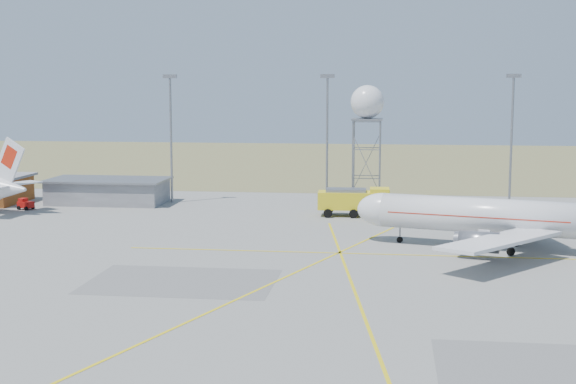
# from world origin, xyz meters

# --- Properties ---
(ground) EXTENTS (400.00, 400.00, 0.00)m
(ground) POSITION_xyz_m (0.00, 0.00, 0.00)
(ground) COLOR gray
(ground) RESTS_ON ground
(grass_strip) EXTENTS (400.00, 120.00, 0.03)m
(grass_strip) POSITION_xyz_m (0.00, 140.00, 0.01)
(grass_strip) COLOR olive
(grass_strip) RESTS_ON ground
(building_grey) EXTENTS (19.00, 10.00, 3.90)m
(building_grey) POSITION_xyz_m (-45.00, 64.00, 1.97)
(building_grey) COLOR gray
(building_grey) RESTS_ON ground
(mast_a) EXTENTS (2.20, 0.50, 20.50)m
(mast_a) POSITION_xyz_m (-35.00, 66.00, 12.07)
(mast_a) COLOR gray
(mast_a) RESTS_ON ground
(mast_b) EXTENTS (2.20, 0.50, 20.50)m
(mast_b) POSITION_xyz_m (-10.00, 66.00, 12.07)
(mast_b) COLOR gray
(mast_b) RESTS_ON ground
(mast_c) EXTENTS (2.20, 0.50, 20.50)m
(mast_c) POSITION_xyz_m (18.00, 66.00, 12.07)
(mast_c) COLOR gray
(mast_c) RESTS_ON ground
(airliner_main) EXTENTS (35.81, 34.10, 12.31)m
(airliner_main) POSITION_xyz_m (12.57, 34.17, 3.77)
(airliner_main) COLOR silver
(airliner_main) RESTS_ON ground
(radar_tower) EXTENTS (5.20, 5.20, 18.83)m
(radar_tower) POSITION_xyz_m (-3.87, 67.35, 10.57)
(radar_tower) COLOR gray
(radar_tower) RESTS_ON ground
(fire_truck) EXTENTS (10.41, 4.36, 4.13)m
(fire_truck) POSITION_xyz_m (-5.00, 56.12, 1.98)
(fire_truck) COLOR yellow
(fire_truck) RESTS_ON ground
(baggage_tug) EXTENTS (2.52, 2.26, 1.71)m
(baggage_tug) POSITION_xyz_m (-55.25, 56.10, 0.65)
(baggage_tug) COLOR #AA100C
(baggage_tug) RESTS_ON ground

